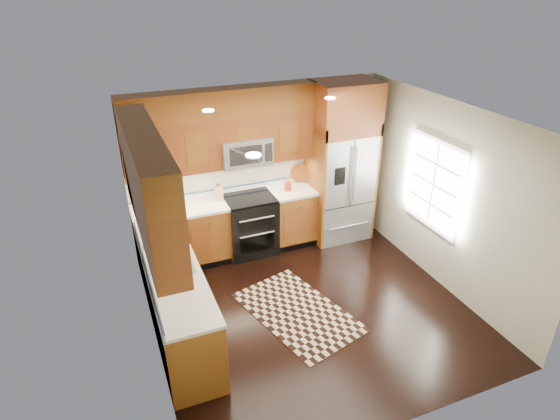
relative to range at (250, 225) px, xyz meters
name	(u,v)px	position (x,y,z in m)	size (l,w,h in m)	color
ground	(309,307)	(0.25, -1.67, -0.47)	(4.00, 4.00, 0.00)	black
wall_back	(257,166)	(0.25, 0.33, 0.83)	(4.00, 0.02, 2.60)	#AEB4A2
wall_left	(144,256)	(-1.75, -1.67, 0.83)	(0.02, 4.00, 2.60)	#AEB4A2
wall_right	(444,196)	(2.25, -1.67, 0.83)	(0.02, 4.00, 2.60)	#AEB4A2
window	(434,184)	(2.23, -1.47, 0.93)	(0.04, 1.10, 1.30)	white
base_cabinets	(201,264)	(-0.98, -0.77, -0.02)	(2.85, 3.00, 0.90)	#934E1C
countertop	(206,228)	(-0.84, -0.65, 0.45)	(2.86, 3.01, 0.04)	white
upper_cabinets	(194,150)	(-0.90, -0.58, 1.56)	(2.85, 3.00, 1.15)	brown
range	(250,225)	(0.00, 0.00, 0.00)	(0.76, 0.67, 0.95)	black
microwave	(245,151)	(0.00, 0.13, 1.19)	(0.76, 0.40, 0.42)	#B2B2B7
refrigerator	(341,163)	(1.55, -0.04, 0.83)	(0.98, 0.75, 2.60)	#B2B2B7
sink_faucet	(168,264)	(-1.48, -1.44, 0.52)	(0.54, 0.44, 0.37)	#B2B2B7
rug	(297,312)	(0.07, -1.71, -0.46)	(1.01, 1.69, 0.01)	black
knife_block	(219,193)	(-0.44, 0.14, 0.58)	(0.10, 0.14, 0.26)	tan
utensil_crock	(288,184)	(0.66, 0.03, 0.58)	(0.11, 0.11, 0.31)	#A92C14
cutting_board	(300,181)	(0.98, 0.27, 0.48)	(0.32, 0.32, 0.02)	brown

